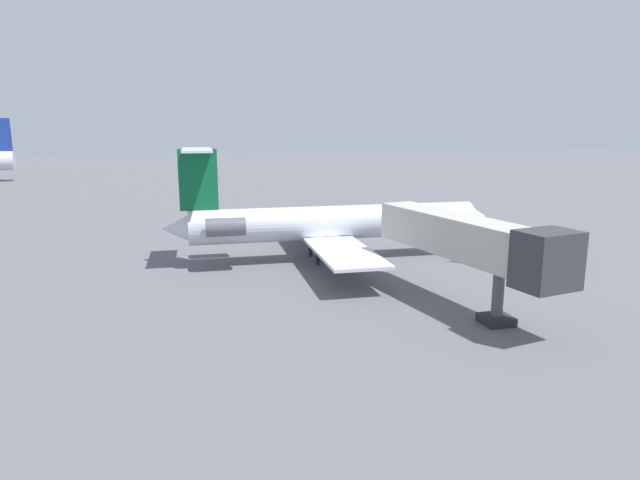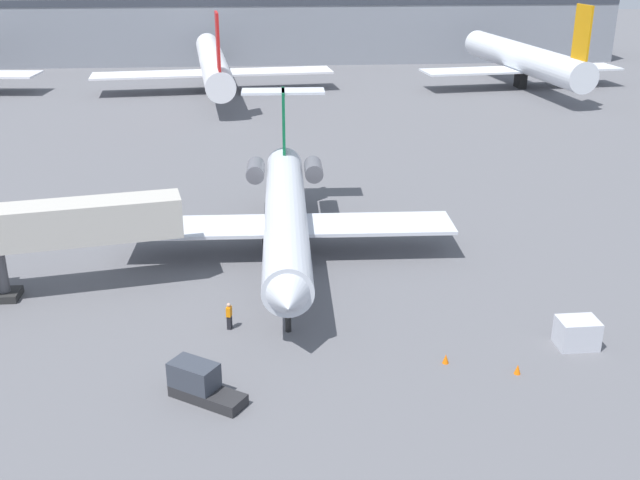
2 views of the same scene
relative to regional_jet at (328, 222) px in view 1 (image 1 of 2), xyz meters
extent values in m
cube|color=#5B5B60|center=(-1.22, 0.53, -3.50)|extent=(400.00, 400.00, 0.10)
cylinder|color=silver|center=(-0.02, -0.77, -0.04)|extent=(3.63, 25.81, 2.99)
cone|color=silver|center=(-0.36, -14.44, -0.04)|extent=(2.89, 2.27, 2.84)
cone|color=silver|center=(0.33, 13.00, -0.04)|extent=(2.60, 2.66, 2.54)
cube|color=silver|center=(6.53, 0.07, -1.23)|extent=(11.37, 4.68, 0.24)
cube|color=silver|center=(-6.52, 0.40, -1.23)|extent=(11.37, 4.68, 0.24)
cylinder|color=#595960|center=(2.62, 9.04, 0.36)|extent=(1.58, 3.24, 1.50)
cylinder|color=#595960|center=(-2.16, 9.16, 0.36)|extent=(1.58, 3.24, 1.50)
cube|color=#0C5933|center=(0.28, 11.10, 4.01)|extent=(0.32, 3.21, 5.12)
cube|color=silver|center=(0.28, 11.10, 6.47)|extent=(6.86, 2.57, 0.20)
cylinder|color=black|center=(-0.29, -11.64, -2.49)|extent=(0.36, 0.36, 1.91)
cylinder|color=black|center=(1.63, 1.19, -2.49)|extent=(0.36, 0.36, 1.91)
cylinder|color=black|center=(-1.57, 1.27, -2.49)|extent=(0.36, 0.36, 1.91)
cube|color=#B7B2A8|center=(-14.53, -5.12, 1.33)|extent=(15.54, 5.48, 2.60)
cube|color=#333338|center=(-21.66, -6.51, 1.33)|extent=(2.97, 3.60, 3.20)
cylinder|color=#4C4C51|center=(-18.29, -5.85, -1.71)|extent=(0.70, 0.70, 3.48)
cube|color=#262626|center=(-18.29, -5.85, -3.20)|extent=(1.80, 1.80, 0.50)
cube|color=black|center=(-3.75, -11.07, -3.02)|extent=(0.32, 0.37, 0.85)
cube|color=orange|center=(-3.75, -11.07, -2.30)|extent=(0.36, 0.46, 0.60)
sphere|color=tan|center=(-3.75, -11.07, -1.88)|extent=(0.24, 0.24, 0.24)
cube|color=#262628|center=(-4.58, -18.55, -3.15)|extent=(4.11, 3.38, 0.60)
cube|color=#333842|center=(-5.25, -18.11, -2.20)|extent=(2.77, 2.50, 1.30)
cube|color=silver|center=(15.96, -14.63, -2.61)|extent=(2.27, 1.73, 1.67)
cone|color=orange|center=(11.71, -17.28, -3.17)|extent=(0.36, 0.36, 0.55)
cone|color=orange|center=(8.14, -15.91, -3.17)|extent=(0.36, 0.36, 0.55)
cube|color=navy|center=(86.13, 49.77, 6.54)|extent=(0.80, 4.01, 7.00)
camera|label=1|loc=(-46.58, 12.37, 8.44)|focal=30.81mm
camera|label=2|loc=(-1.44, -51.24, 18.12)|focal=42.53mm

